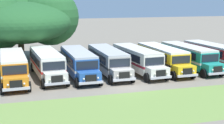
% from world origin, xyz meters
% --- Properties ---
extents(ground_plane, '(220.00, 220.00, 0.00)m').
position_xyz_m(ground_plane, '(0.00, 0.00, 0.00)').
color(ground_plane, slate).
extents(foreground_grass_strip, '(80.00, 8.37, 0.01)m').
position_xyz_m(foreground_grass_strip, '(0.00, -6.37, 0.00)').
color(foreground_grass_strip, olive).
rests_on(foreground_grass_strip, ground_plane).
extents(parked_bus_slot_1, '(3.04, 10.89, 2.82)m').
position_xyz_m(parked_bus_slot_1, '(-10.58, 5.62, 1.58)').
color(parked_bus_slot_1, orange).
rests_on(parked_bus_slot_1, ground_plane).
extents(parked_bus_slot_2, '(3.31, 10.93, 2.82)m').
position_xyz_m(parked_bus_slot_2, '(-7.00, 6.44, 1.58)').
color(parked_bus_slot_2, silver).
rests_on(parked_bus_slot_2, ground_plane).
extents(parked_bus_slot_3, '(2.82, 10.86, 2.82)m').
position_xyz_m(parked_bus_slot_3, '(-3.55, 5.82, 1.58)').
color(parked_bus_slot_3, '#23519E').
rests_on(parked_bus_slot_3, ground_plane).
extents(parked_bus_slot_4, '(2.74, 10.85, 2.82)m').
position_xyz_m(parked_bus_slot_4, '(-0.04, 6.06, 1.58)').
color(parked_bus_slot_4, '#9E9993').
rests_on(parked_bus_slot_4, ground_plane).
extents(parked_bus_slot_5, '(3.32, 10.93, 2.82)m').
position_xyz_m(parked_bus_slot_5, '(3.46, 5.79, 1.58)').
color(parked_bus_slot_5, silver).
rests_on(parked_bus_slot_5, ground_plane).
extents(parked_bus_slot_6, '(2.95, 10.87, 2.82)m').
position_xyz_m(parked_bus_slot_6, '(6.75, 5.80, 1.58)').
color(parked_bus_slot_6, yellow).
rests_on(parked_bus_slot_6, ground_plane).
extents(parked_bus_slot_7, '(3.15, 10.90, 2.82)m').
position_xyz_m(parked_bus_slot_7, '(10.25, 5.77, 1.58)').
color(parked_bus_slot_7, teal).
rests_on(parked_bus_slot_7, ground_plane).
extents(parked_bus_slot_8, '(3.29, 10.93, 2.82)m').
position_xyz_m(parked_bus_slot_8, '(13.94, 6.16, 1.58)').
color(parked_bus_slot_8, red).
rests_on(parked_bus_slot_8, ground_plane).
extents(broad_shade_tree, '(15.37, 13.96, 10.10)m').
position_xyz_m(broad_shade_tree, '(-9.12, 17.19, 5.64)').
color(broad_shade_tree, brown).
rests_on(broad_shade_tree, ground_plane).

